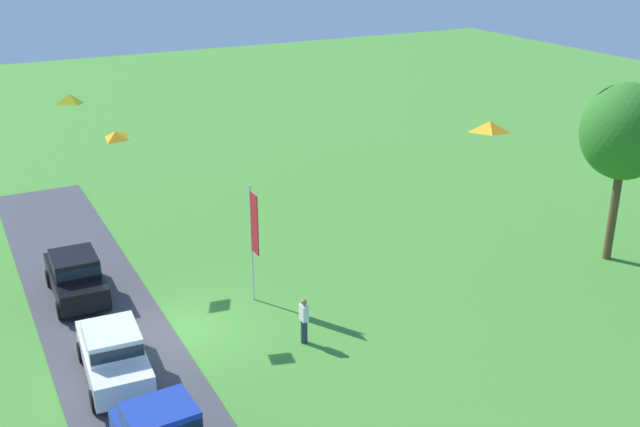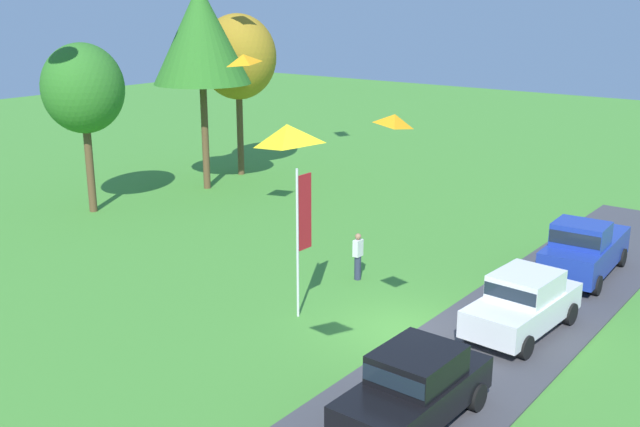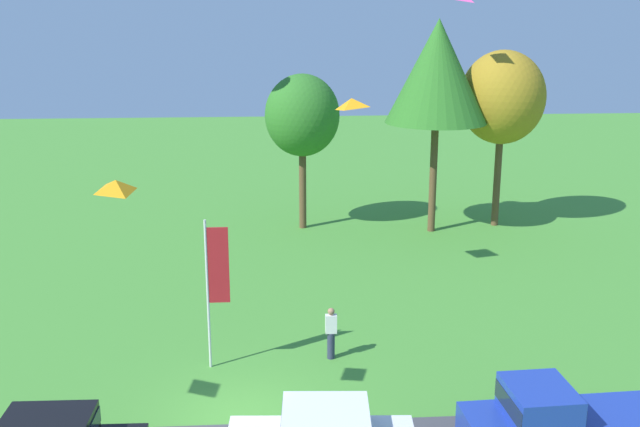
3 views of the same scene
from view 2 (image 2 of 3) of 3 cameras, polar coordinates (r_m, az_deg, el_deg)
ground_plane at (r=22.89m, az=6.28°, el=-8.85°), size 120.00×120.00×0.00m
pavement_strip at (r=21.82m, az=12.12°, el=-10.36°), size 36.00×4.40×0.06m
car_sedan_far_end at (r=17.78m, az=7.24°, el=-12.88°), size 4.44×2.03×1.84m
car_sedan_mid_row at (r=22.96m, az=15.24°, el=-6.45°), size 4.50×2.18×1.84m
car_pickup_near_entrance at (r=28.08m, az=19.47°, el=-2.52°), size 5.09×2.24×2.14m
person_watching_sky at (r=26.43m, az=2.90°, el=-3.26°), size 0.36×0.24×1.71m
tree_far_left at (r=35.65m, az=-17.60°, el=9.03°), size 3.68×3.68×7.76m
tree_right_of_center at (r=38.77m, az=-9.07°, el=13.31°), size 4.92×4.92×10.38m
tree_left_of_center at (r=41.90m, az=-6.27°, el=11.74°), size 4.20×4.20×8.87m
flag_banner at (r=22.86m, az=-1.37°, el=-0.72°), size 0.71×0.08×4.75m
kite_diamond_high_right at (r=30.08m, az=-5.86°, el=11.61°), size 1.50×1.49×0.52m
kite_diamond_high_left at (r=13.78m, az=-2.54°, el=6.01°), size 1.10×1.25×0.50m
kite_diamond_near_flag at (r=18.10m, az=5.73°, el=7.10°), size 1.08×1.07×0.39m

